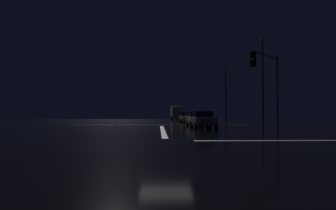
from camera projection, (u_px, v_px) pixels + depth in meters
The scene contains 13 objects.
ground at pixel (166, 142), 13.98m from camera, with size 120.00×120.00×0.10m, color black.
stop_line_north at pixel (163, 130), 23.12m from camera, with size 0.35×15.75×0.01m.
centre_line_ns at pixel (161, 125), 34.71m from camera, with size 22.00×0.15×0.01m.
sedan_gray at pixel (203, 120), 26.14m from camera, with size 2.02×4.33×1.57m.
sedan_white at pixel (197, 119), 31.42m from camera, with size 2.02×4.33×1.57m.
sedan_red at pixel (192, 118), 36.72m from camera, with size 2.02×4.33×1.57m.
sedan_silver at pixel (187, 117), 42.00m from camera, with size 2.02×4.33×1.57m.
sedan_orange at pixel (185, 117), 48.58m from camera, with size 2.02×4.33×1.57m.
sedan_black at pixel (182, 117), 55.16m from camera, with size 2.02×4.33×1.57m.
box_truck at pixel (177, 112), 63.14m from camera, with size 2.68×8.28×3.08m.
traffic_signal_ne at pixel (268, 76), 22.64m from camera, with size 3.34×3.34×6.21m.
streetlamp_right_far at pixel (226, 89), 45.21m from camera, with size 0.44×0.44×9.16m.
streetlamp_right_near at pixel (263, 75), 29.23m from camera, with size 0.44×0.44×9.10m.
Camera 1 is at (-0.37, -14.02, 1.32)m, focal length 30.74 mm.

